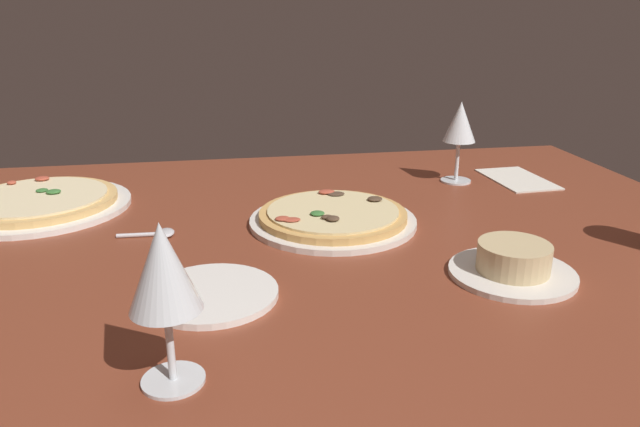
{
  "coord_description": "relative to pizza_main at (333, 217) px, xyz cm",
  "views": [
    {
      "loc": [
        13.39,
        90.49,
        40.29
      ],
      "look_at": [
        -2.74,
        -2.74,
        7.0
      ],
      "focal_mm": 33.72,
      "sensor_mm": 36.0,
      "label": 1
    }
  ],
  "objects": [
    {
      "name": "dining_table",
      "position": [
        5.47,
        5.5,
        -3.21
      ],
      "size": [
        150.0,
        110.0,
        4.0
      ],
      "primitive_type": "cube",
      "color": "brown",
      "rests_on": "ground"
    },
    {
      "name": "pizza_main",
      "position": [
        0.0,
        0.0,
        0.0
      ],
      "size": [
        28.89,
        28.89,
        3.39
      ],
      "color": "silver",
      "rests_on": "dining_table"
    },
    {
      "name": "pizza_side",
      "position": [
        52.49,
        -17.42,
        -0.04
      ],
      "size": [
        33.08,
        33.08,
        3.38
      ],
      "color": "white",
      "rests_on": "dining_table"
    },
    {
      "name": "ramekin_on_saucer",
      "position": [
        -20.84,
        24.94,
        0.69
      ],
      "size": [
        17.64,
        17.64,
        4.82
      ],
      "color": "silver",
      "rests_on": "dining_table"
    },
    {
      "name": "wine_glass_far",
      "position": [
        24.68,
        42.48,
        11.02
      ],
      "size": [
        7.13,
        7.13,
        17.25
      ],
      "color": "silver",
      "rests_on": "dining_table"
    },
    {
      "name": "wine_glass_near",
      "position": [
        -30.97,
        -21.09,
        11.11
      ],
      "size": [
        6.81,
        6.81,
        17.1
      ],
      "color": "silver",
      "rests_on": "dining_table"
    },
    {
      "name": "side_plate",
      "position": [
        20.82,
        24.32,
        -0.76
      ],
      "size": [
        17.47,
        17.47,
        0.9
      ],
      "primitive_type": "cylinder",
      "color": "white",
      "rests_on": "dining_table"
    },
    {
      "name": "paper_menu",
      "position": [
        -44.69,
        -20.12,
        -1.06
      ],
      "size": [
        12.05,
        18.77,
        0.3
      ],
      "primitive_type": "cube",
      "rotation": [
        0.0,
        0.0,
        0.06
      ],
      "color": "silver",
      "rests_on": "dining_table"
    },
    {
      "name": "spoon",
      "position": [
        29.21,
        0.82,
        -0.75
      ],
      "size": [
        9.36,
        4.1,
        1.0
      ],
      "color": "silver",
      "rests_on": "dining_table"
    }
  ]
}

